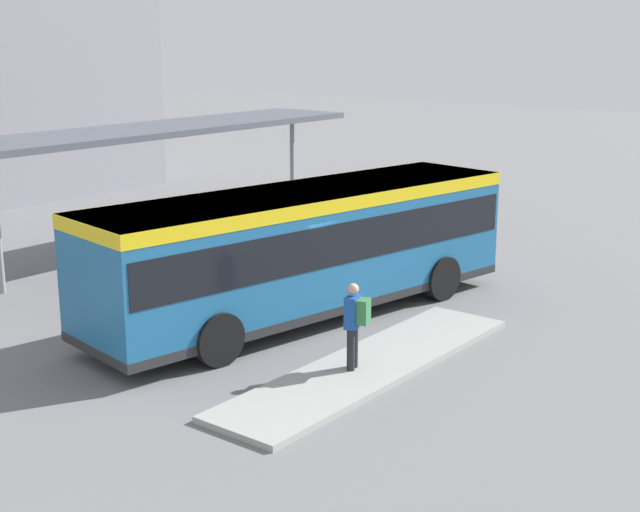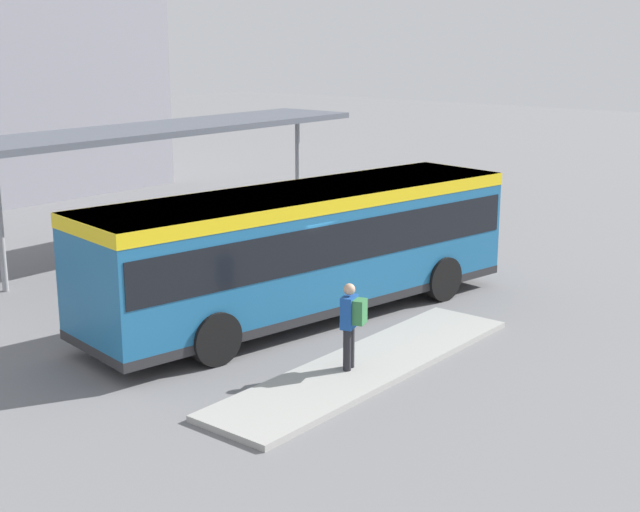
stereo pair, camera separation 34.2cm
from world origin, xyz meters
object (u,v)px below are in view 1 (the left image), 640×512
(bicycle_white, at_px, (401,216))
(city_bus, at_px, (306,243))
(pedestrian_waiting, at_px, (355,320))
(bicycle_blue, at_px, (423,220))

(bicycle_white, bearing_deg, city_bus, -68.23)
(city_bus, bearing_deg, pedestrian_waiting, -116.90)
(bicycle_blue, bearing_deg, bicycle_white, 1.08)
(bicycle_blue, relative_size, bicycle_white, 0.84)
(pedestrian_waiting, height_order, bicycle_blue, pedestrian_waiting)
(city_bus, xyz_separation_m, bicycle_white, (9.53, 3.61, -1.35))
(city_bus, xyz_separation_m, bicycle_blue, (9.66, 2.80, -1.41))
(pedestrian_waiting, xyz_separation_m, bicycle_blue, (11.92, 5.84, -0.76))
(city_bus, distance_m, bicycle_blue, 10.15)
(pedestrian_waiting, distance_m, bicycle_blue, 13.30)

